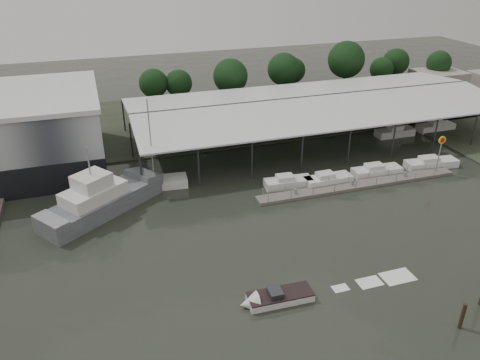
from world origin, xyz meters
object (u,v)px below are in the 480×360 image
object	(u,v)px
white_sailboat	(150,183)
speedboat_underway	(274,298)
grey_trawler	(102,199)
shell_fuel_sign	(441,148)

from	to	relation	value
white_sailboat	speedboat_underway	size ratio (longest dim) A/B	0.69
grey_trawler	shell_fuel_sign	bearing A→B (deg)	-40.78
white_sailboat	grey_trawler	bearing A→B (deg)	-139.30
grey_trawler	white_sailboat	distance (m)	7.47
speedboat_underway	shell_fuel_sign	bearing A→B (deg)	-148.93
shell_fuel_sign	white_sailboat	world-z (taller)	white_sailboat
grey_trawler	speedboat_underway	distance (m)	24.83
shell_fuel_sign	white_sailboat	size ratio (longest dim) A/B	0.46
white_sailboat	speedboat_underway	world-z (taller)	white_sailboat
shell_fuel_sign	speedboat_underway	size ratio (longest dim) A/B	0.32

